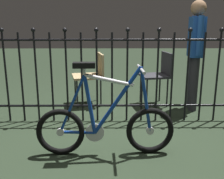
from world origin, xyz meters
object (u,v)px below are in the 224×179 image
(chair_tan, at_px, (92,73))
(chair_charcoal, at_px, (159,72))
(person_visitor, at_px, (196,47))
(bicycle, at_px, (105,125))

(chair_tan, bearing_deg, chair_charcoal, -2.02)
(chair_tan, distance_m, person_visitor, 1.54)
(chair_tan, xyz_separation_m, person_visitor, (1.46, -0.26, 0.42))
(bicycle, xyz_separation_m, chair_charcoal, (0.78, 1.59, 0.20))
(bicycle, xyz_separation_m, chair_tan, (-0.22, 1.62, 0.19))
(chair_tan, bearing_deg, person_visitor, -10.08)
(bicycle, height_order, chair_charcoal, bicycle)
(person_visitor, bearing_deg, bicycle, -132.27)
(chair_charcoal, relative_size, person_visitor, 0.52)
(bicycle, distance_m, person_visitor, 1.94)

